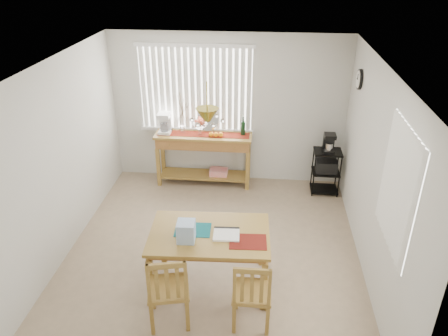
# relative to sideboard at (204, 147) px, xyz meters

# --- Properties ---
(ground) EXTENTS (4.00, 4.50, 0.01)m
(ground) POSITION_rel_sideboard_xyz_m (0.39, -2.00, -0.70)
(ground) COLOR tan
(room_shell) EXTENTS (4.20, 4.70, 2.70)m
(room_shell) POSITION_rel_sideboard_xyz_m (0.39, -1.98, 0.99)
(room_shell) COLOR silver
(room_shell) RESTS_ON ground
(sideboard) EXTENTS (1.66, 0.47, 0.93)m
(sideboard) POSITION_rel_sideboard_xyz_m (0.00, 0.00, 0.00)
(sideboard) COLOR olive
(sideboard) RESTS_ON ground
(sideboard_items) EXTENTS (1.57, 0.39, 0.71)m
(sideboard_items) POSITION_rel_sideboard_xyz_m (-0.27, 0.01, 0.38)
(sideboard_items) COLOR maroon
(sideboard_items) RESTS_ON sideboard
(wire_cart) EXTENTS (0.46, 0.36, 0.77)m
(wire_cart) POSITION_rel_sideboard_xyz_m (2.09, -0.13, -0.23)
(wire_cart) COLOR black
(wire_cart) RESTS_ON ground
(cart_items) EXTENTS (0.18, 0.22, 0.32)m
(cart_items) POSITION_rel_sideboard_xyz_m (2.09, -0.12, 0.22)
(cart_items) COLOR black
(cart_items) RESTS_ON wire_cart
(dining_table) EXTENTS (1.47, 0.99, 0.76)m
(dining_table) POSITION_rel_sideboard_xyz_m (0.43, -2.60, -0.02)
(dining_table) COLOR olive
(dining_table) RESTS_ON ground
(table_items) EXTENTS (1.11, 0.50, 0.24)m
(table_items) POSITION_rel_sideboard_xyz_m (0.30, -2.72, 0.16)
(table_items) COLOR #125F67
(table_items) RESTS_ON dining_table
(chair_left) EXTENTS (0.53, 0.53, 0.97)m
(chair_left) POSITION_rel_sideboard_xyz_m (0.06, -3.28, -0.23)
(chair_left) COLOR olive
(chair_left) RESTS_ON ground
(chair_right) EXTENTS (0.42, 0.42, 0.91)m
(chair_right) POSITION_rel_sideboard_xyz_m (0.97, -3.22, -0.25)
(chair_right) COLOR olive
(chair_right) RESTS_ON ground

